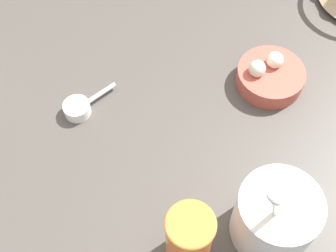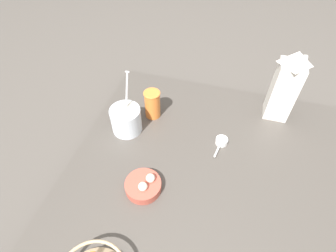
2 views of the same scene
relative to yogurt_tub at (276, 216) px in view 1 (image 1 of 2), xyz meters
name	(u,v)px [view 1 (image 1 of 2)]	position (x,y,z in m)	size (l,w,h in m)	color
ground_plane	(146,66)	(-0.15, -0.39, -0.10)	(6.00, 6.00, 0.00)	#4C4742
countertop	(145,59)	(-0.15, -0.39, -0.08)	(1.07, 1.07, 0.04)	#47423D
yogurt_tub	(276,216)	(0.00, 0.00, 0.00)	(0.13, 0.12, 0.25)	silver
drinking_cup	(189,238)	(0.11, -0.08, 0.01)	(0.07, 0.07, 0.13)	orange
measuring_scoop	(79,108)	(0.03, -0.38, -0.05)	(0.11, 0.05, 0.02)	white
garlic_bowl	(270,76)	(-0.24, -0.16, -0.04)	(0.12, 0.12, 0.06)	#B24C3D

